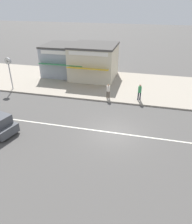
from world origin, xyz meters
name	(u,v)px	position (x,y,z in m)	size (l,w,h in m)	color
ground_plane	(114,133)	(0.00, 0.00, 0.00)	(160.00, 160.00, 0.00)	#4C4947
lane_centre_stripe	(114,133)	(0.00, 0.00, 0.00)	(50.40, 0.14, 0.01)	silver
kerb_strip	(129,86)	(0.00, 10.48, 0.07)	(68.00, 10.00, 0.15)	#9E9384
street_clock	(9,66)	(-13.00, 6.25, 2.86)	(0.72, 0.22, 3.58)	#9E9EA3
pedestrian_near_clock	(108,90)	(-1.70, 6.24, 1.06)	(0.34, 0.34, 1.57)	#4C4238
pedestrian_far_end	(140,91)	(1.50, 6.49, 1.16)	(0.34, 0.34, 1.72)	#232838
shopfront_corner_warung	(69,60)	(-8.40, 12.92, 2.15)	(6.45, 5.80, 3.98)	#999EA8
shopfront_far_kios	(94,61)	(-4.80, 12.42, 2.28)	(5.61, 6.35, 4.25)	beige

